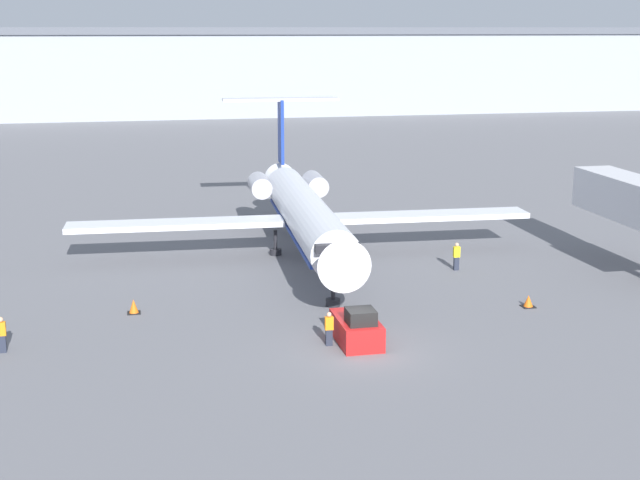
% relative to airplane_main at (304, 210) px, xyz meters
% --- Properties ---
extents(ground_plane, '(600.00, 600.00, 0.00)m').
position_rel_airplane_main_xyz_m(ground_plane, '(-0.67, -18.38, -3.13)').
color(ground_plane, slate).
extents(terminal_building, '(180.00, 16.80, 15.05)m').
position_rel_airplane_main_xyz_m(terminal_building, '(-0.67, 101.62, 4.42)').
color(terminal_building, '#8C939E').
rests_on(terminal_building, ground).
extents(airplane_main, '(30.84, 27.76, 9.59)m').
position_rel_airplane_main_xyz_m(airplane_main, '(0.00, 0.00, 0.00)').
color(airplane_main, silver).
rests_on(airplane_main, ground).
extents(pushback_tug, '(1.90, 3.73, 1.91)m').
position_rel_airplane_main_xyz_m(pushback_tug, '(-0.69, -17.04, -2.42)').
color(pushback_tug, '#B21919').
rests_on(pushback_tug, ground).
extents(worker_near_tug, '(0.40, 0.24, 1.67)m').
position_rel_airplane_main_xyz_m(worker_near_tug, '(-2.09, -17.20, -2.26)').
color(worker_near_tug, '#232838').
rests_on(worker_near_tug, ground).
extents(worker_by_wing, '(0.40, 0.25, 1.78)m').
position_rel_airplane_main_xyz_m(worker_by_wing, '(8.73, -5.48, -2.20)').
color(worker_by_wing, '#232838').
rests_on(worker_by_wing, ground).
extents(worker_on_apron, '(0.40, 0.25, 1.75)m').
position_rel_airplane_main_xyz_m(worker_on_apron, '(-17.31, -14.95, -2.22)').
color(worker_on_apron, '#232838').
rests_on(worker_on_apron, ground).
extents(traffic_cone_left, '(0.70, 0.70, 0.77)m').
position_rel_airplane_main_xyz_m(traffic_cone_left, '(-11.24, -10.17, -2.77)').
color(traffic_cone_left, black).
rests_on(traffic_cone_left, ground).
extents(traffic_cone_right, '(0.72, 0.72, 0.66)m').
position_rel_airplane_main_xyz_m(traffic_cone_right, '(9.90, -13.52, -2.82)').
color(traffic_cone_right, black).
rests_on(traffic_cone_right, ground).
extents(jet_bridge, '(3.20, 10.71, 6.19)m').
position_rel_airplane_main_xyz_m(jet_bridge, '(19.46, -7.86, 1.31)').
color(jet_bridge, '#2D2D33').
rests_on(jet_bridge, ground).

